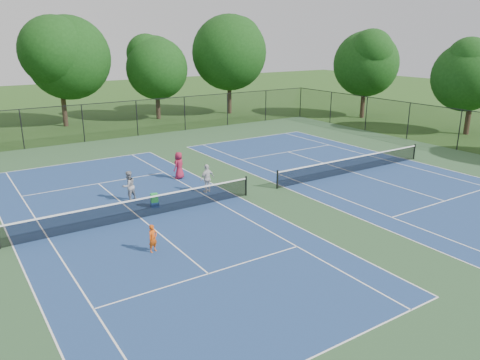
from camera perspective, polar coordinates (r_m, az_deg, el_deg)
ground at (r=25.54m, az=2.68°, el=-1.47°), size 140.00×140.00×0.00m
court_pad at (r=25.54m, az=2.68°, el=-1.46°), size 36.00×36.00×0.01m
tennis_court_left at (r=22.35m, az=-12.04°, el=-4.36°), size 12.00×23.83×1.07m
tennis_court_right at (r=30.00m, az=13.58°, el=1.09°), size 12.00×23.83×1.07m
perimeter_fence at (r=25.08m, az=2.73°, el=2.00°), size 36.08×36.08×3.02m
tree_back_b at (r=46.71m, az=-21.29°, el=14.13°), size 7.60×7.60×10.03m
tree_back_c at (r=48.61m, az=-10.22°, el=13.75°), size 6.00×6.00×8.40m
tree_back_d at (r=51.40m, az=-1.33°, el=15.68°), size 7.80×7.80×10.37m
tree_side_e at (r=50.21m, az=15.11°, el=13.92°), size 6.60×6.60×8.87m
tree_side_f at (r=44.53m, az=26.69°, el=11.65°), size 5.80×5.80×8.12m
child_player at (r=18.74m, az=-10.57°, el=-7.01°), size 0.49×0.40×1.14m
instructor at (r=24.61m, az=-13.42°, el=-0.73°), size 0.92×0.81×1.58m
bystander_a at (r=25.33m, az=-4.03°, el=0.20°), size 0.98×0.56×1.57m
bystander_c at (r=27.95m, az=-7.45°, el=1.78°), size 0.94×0.83×1.62m
ball_crate at (r=23.63m, az=-10.36°, el=-2.96°), size 0.44×0.35×0.27m
ball_hopper at (r=23.52m, az=-10.41°, el=-2.15°), size 0.39×0.33×0.43m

